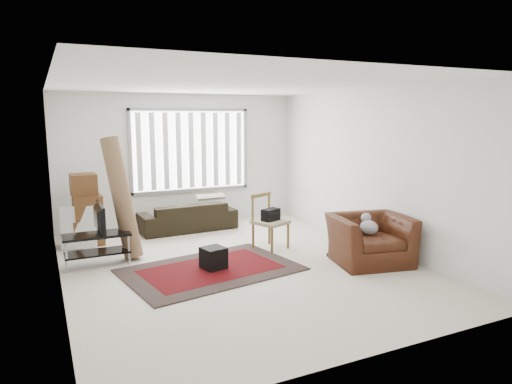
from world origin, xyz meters
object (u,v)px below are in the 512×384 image
Objects in this scene: moving_boxes at (87,212)px; sofa at (188,212)px; side_chair at (270,219)px; armchair at (370,236)px; tv_stand at (97,242)px.

sofa is at bearing 7.60° from moving_boxes.
side_chair is 1.71m from armchair.
sofa is 2.02× the size of side_chair.
tv_stand is 1.27m from moving_boxes.
sofa is at bearing 38.46° from tv_stand.
moving_boxes reaches higher than armchair.
side_chair is at bearing 113.22° from sofa.
tv_stand is 0.78× the size of moving_boxes.
moving_boxes reaches higher than tv_stand.
armchair reaches higher than sofa.
tv_stand is 4.19m from armchair.
armchair is (3.83, -1.70, 0.07)m from tv_stand.
armchair is (3.84, -2.95, -0.16)m from moving_boxes.
moving_boxes is at bearing 128.08° from side_chair.
armchair is at bearing 118.80° from sofa.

